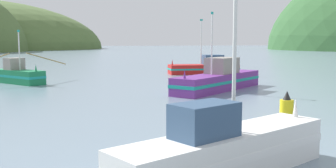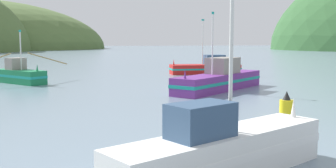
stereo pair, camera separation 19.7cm
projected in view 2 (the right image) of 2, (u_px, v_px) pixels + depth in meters
name	position (u px, v px, depth m)	size (l,w,h in m)	color
fishing_boat_purple	(220.00, 79.00, 33.33)	(10.14, 9.30, 6.50)	#6B2D84
fishing_boat_white	(222.00, 151.00, 12.06)	(8.04, 5.28, 7.54)	white
fishing_boat_green	(20.00, 75.00, 38.63)	(8.74, 7.51, 5.22)	#197A47
fishing_boat_red	(207.00, 67.00, 49.63)	(8.92, 2.81, 6.83)	red
channel_buoy	(286.00, 107.00, 21.53)	(0.74, 0.74, 1.47)	yellow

